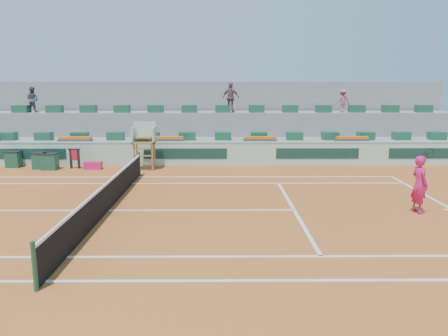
# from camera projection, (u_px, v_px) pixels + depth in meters

# --- Properties ---
(ground) EXTENTS (90.00, 90.00, 0.00)m
(ground) POSITION_uv_depth(u_px,v_px,m) (108.00, 210.00, 14.99)
(ground) COLOR #A04E1E
(ground) RESTS_ON ground
(seating_tier_lower) EXTENTS (36.00, 4.00, 1.20)m
(seating_tier_lower) POSITION_uv_depth(u_px,v_px,m) (154.00, 148.00, 25.38)
(seating_tier_lower) COLOR gray
(seating_tier_lower) RESTS_ON ground
(seating_tier_upper) EXTENTS (36.00, 2.40, 2.60)m
(seating_tier_upper) POSITION_uv_depth(u_px,v_px,m) (158.00, 133.00, 26.82)
(seating_tier_upper) COLOR gray
(seating_tier_upper) RESTS_ON ground
(stadium_back_wall) EXTENTS (36.00, 0.40, 4.40)m
(stadium_back_wall) POSITION_uv_depth(u_px,v_px,m) (161.00, 117.00, 28.22)
(stadium_back_wall) COLOR gray
(stadium_back_wall) RESTS_ON ground
(player_bag) EXTENTS (0.88, 0.39, 0.39)m
(player_bag) POSITION_uv_depth(u_px,v_px,m) (93.00, 165.00, 22.22)
(player_bag) COLOR #D51B61
(player_bag) RESTS_ON ground
(spectator_left) EXTENTS (0.87, 0.75, 1.52)m
(spectator_left) POSITION_uv_depth(u_px,v_px,m) (32.00, 100.00, 26.02)
(spectator_left) COLOR #494955
(spectator_left) RESTS_ON seating_tier_upper
(spectator_mid) EXTENTS (1.12, 0.80, 1.77)m
(spectator_mid) POSITION_uv_depth(u_px,v_px,m) (231.00, 98.00, 25.74)
(spectator_mid) COLOR #714B54
(spectator_mid) RESTS_ON seating_tier_upper
(spectator_right) EXTENTS (0.98, 0.69, 1.39)m
(spectator_right) POSITION_uv_depth(u_px,v_px,m) (343.00, 101.00, 26.05)
(spectator_right) COLOR #A45266
(spectator_right) RESTS_ON seating_tier_upper
(court_lines) EXTENTS (23.89, 11.09, 0.01)m
(court_lines) POSITION_uv_depth(u_px,v_px,m) (108.00, 210.00, 14.98)
(court_lines) COLOR silver
(court_lines) RESTS_ON ground
(tennis_net) EXTENTS (0.10, 11.97, 1.10)m
(tennis_net) POSITION_uv_depth(u_px,v_px,m) (107.00, 196.00, 14.89)
(tennis_net) COLOR black
(tennis_net) RESTS_ON ground
(advertising_hoarding) EXTENTS (36.00, 0.34, 1.26)m
(advertising_hoarding) POSITION_uv_depth(u_px,v_px,m) (149.00, 154.00, 23.21)
(advertising_hoarding) COLOR #AAD5C0
(advertising_hoarding) RESTS_ON ground
(umpire_chair) EXTENTS (1.10, 0.90, 2.40)m
(umpire_chair) POSITION_uv_depth(u_px,v_px,m) (144.00, 139.00, 22.05)
(umpire_chair) COLOR olive
(umpire_chair) RESTS_ON ground
(seat_row_lower) EXTENTS (32.90, 0.60, 0.44)m
(seat_row_lower) POSITION_uv_depth(u_px,v_px,m) (151.00, 136.00, 24.34)
(seat_row_lower) COLOR #1A5035
(seat_row_lower) RESTS_ON seating_tier_lower
(seat_row_upper) EXTENTS (32.90, 0.60, 0.44)m
(seat_row_upper) POSITION_uv_depth(u_px,v_px,m) (156.00, 109.00, 25.94)
(seat_row_upper) COLOR #1A5035
(seat_row_upper) RESTS_ON seating_tier_upper
(flower_planters) EXTENTS (26.80, 0.36, 0.28)m
(flower_planters) POSITION_uv_depth(u_px,v_px,m) (121.00, 139.00, 23.56)
(flower_planters) COLOR #464646
(flower_planters) RESTS_ON seating_tier_lower
(drink_cooler_a) EXTENTS (0.77, 0.67, 0.84)m
(drink_cooler_a) POSITION_uv_depth(u_px,v_px,m) (50.00, 161.00, 22.09)
(drink_cooler_a) COLOR #174632
(drink_cooler_a) RESTS_ON ground
(drink_cooler_b) EXTENTS (0.75, 0.65, 0.84)m
(drink_cooler_b) POSITION_uv_depth(u_px,v_px,m) (41.00, 161.00, 22.32)
(drink_cooler_b) COLOR #174632
(drink_cooler_b) RESTS_ON ground
(drink_cooler_c) EXTENTS (0.71, 0.61, 0.84)m
(drink_cooler_c) POSITION_uv_depth(u_px,v_px,m) (13.00, 159.00, 22.71)
(drink_cooler_c) COLOR #174632
(drink_cooler_c) RESTS_ON ground
(towel_rack) EXTENTS (0.62, 0.10, 1.03)m
(towel_rack) POSITION_uv_depth(u_px,v_px,m) (75.00, 157.00, 22.33)
(towel_rack) COLOR black
(towel_rack) RESTS_ON ground
(tennis_player) EXTENTS (0.60, 0.96, 2.28)m
(tennis_player) POSITION_uv_depth(u_px,v_px,m) (419.00, 184.00, 14.58)
(tennis_player) COLOR #D51B61
(tennis_player) RESTS_ON ground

